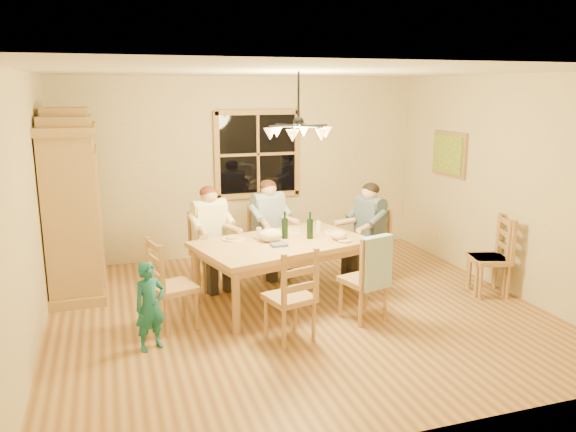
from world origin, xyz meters
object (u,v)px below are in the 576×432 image
object	(u,v)px
adult_woman	(210,224)
wine_bottle_a	(285,225)
adult_slate_man	(369,220)
child	(150,306)
chair_end_left	(175,301)
chair_far_right	(269,254)
wine_bottle_b	(310,225)
chair_spare_front	(489,271)
chandelier	(298,131)
chair_near_right	(363,293)
adult_plaid_man	(269,216)
chair_spare_back	(486,270)
armoire	(74,209)
chair_near_left	(290,311)
chair_end_right	(368,259)
dining_table	(281,249)
chair_far_left	(211,265)

from	to	relation	value
adult_woman	wine_bottle_a	size ratio (longest dim) A/B	2.65
adult_slate_man	child	bearing A→B (deg)	96.61
adult_woman	chair_end_left	bearing A→B (deg)	46.74
wine_bottle_a	chair_far_right	bearing A→B (deg)	86.75
wine_bottle_b	chair_spare_front	xyz separation A→B (m)	(2.18, -0.56, -0.62)
chandelier	chair_near_right	distance (m)	1.93
adult_plaid_man	chair_spare_back	xyz separation A→B (m)	(2.41, -1.49, -0.54)
chandelier	chair_spare_back	bearing A→B (deg)	-3.49
wine_bottle_b	wine_bottle_a	bearing A→B (deg)	160.47
armoire	chair_spare_back	bearing A→B (deg)	-19.02
adult_plaid_man	adult_slate_man	bearing A→B (deg)	136.64
chair_near_left	child	world-z (taller)	chair_near_left
chandelier	wine_bottle_a	distance (m)	1.24
chair_near_left	chair_spare_front	size ratio (longest dim) A/B	1.00
wine_bottle_b	chair_spare_front	distance (m)	2.33
chair_near_left	adult_slate_man	distance (m)	2.14
wine_bottle_a	armoire	bearing A→B (deg)	155.95
wine_bottle_a	chair_spare_front	distance (m)	2.62
armoire	chair_far_right	distance (m)	2.58
adult_woman	chair_spare_back	bearing A→B (deg)	143.71
chair_end_left	chair_end_right	distance (m)	2.72
dining_table	wine_bottle_b	distance (m)	0.45
wine_bottle_a	chair_spare_front	xyz separation A→B (m)	(2.46, -0.66, -0.62)
dining_table	chair_spare_back	distance (m)	2.61
chair_end_right	child	size ratio (longest dim) A/B	1.11
adult_woman	child	xyz separation A→B (m)	(-0.89, -1.57, -0.39)
adult_plaid_man	wine_bottle_a	xyz separation A→B (m)	(-0.05, -0.88, 0.08)
chair_spare_back	adult_slate_man	bearing A→B (deg)	73.91
chandelier	wine_bottle_b	size ratio (longest dim) A/B	2.33
adult_slate_man	wine_bottle_b	bearing A→B (deg)	94.95
chair_far_left	adult_plaid_man	bearing A→B (deg)	180.00
chair_near_right	chair_end_left	world-z (taller)	same
chair_far_right	adult_plaid_man	distance (m)	0.54
wine_bottle_a	chair_spare_back	distance (m)	2.61
chandelier	child	xyz separation A→B (m)	(-1.69, -0.46, -1.63)
chair_near_left	adult_plaid_man	xyz separation A→B (m)	(0.36, 2.01, 0.54)
chair_far_left	chair_near_left	size ratio (longest dim) A/B	1.00
chandelier	armoire	size ratio (longest dim) A/B	0.33
chair_far_left	child	distance (m)	1.81
chair_near_right	chair_spare_front	size ratio (longest dim) A/B	1.00
adult_slate_man	adult_woman	bearing A→B (deg)	63.43
chair_near_left	adult_plaid_man	size ratio (longest dim) A/B	1.13
adult_woman	chair_spare_front	bearing A→B (deg)	142.88
chair_end_left	wine_bottle_a	bearing A→B (deg)	93.28
dining_table	wine_bottle_b	size ratio (longest dim) A/B	6.67
dining_table	adult_plaid_man	bearing A→B (deg)	82.70
dining_table	adult_plaid_man	distance (m)	1.02
armoire	chair_near_left	bearing A→B (deg)	-46.35
armoire	chair_spare_front	distance (m)	5.23
chair_far_left	chair_near_right	world-z (taller)	same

